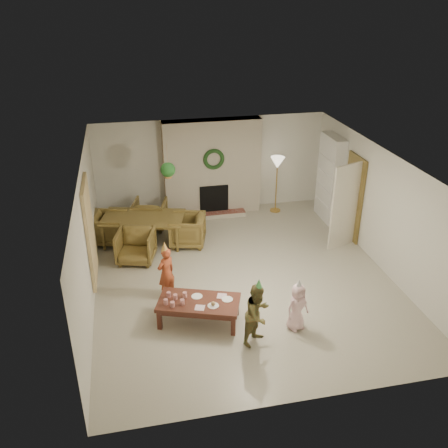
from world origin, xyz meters
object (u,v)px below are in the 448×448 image
object	(u,v)px
dining_chair_far	(150,214)
child_pink	(297,307)
child_red	(166,273)
child_plaid	(258,314)
dining_chair_right	(187,230)
coffee_table_top	(199,302)
dining_table	(144,230)
dining_chair_near	(136,246)
dining_chair_left	(109,228)

from	to	relation	value
dining_chair_far	child_pink	size ratio (longest dim) A/B	0.89
child_red	child_plaid	distance (m)	2.14
dining_chair_right	coffee_table_top	world-z (taller)	dining_chair_right
child_plaid	dining_table	bearing A→B (deg)	74.40
dining_chair_right	dining_chair_far	bearing A→B (deg)	-128.66
child_plaid	dining_chair_near	bearing A→B (deg)	82.30
dining_chair_near	child_plaid	bearing A→B (deg)	-44.43
dining_chair_far	dining_chair_left	world-z (taller)	same
dining_chair_far	coffee_table_top	bearing A→B (deg)	112.98
dining_table	dining_chair_left	distance (m)	0.83
dining_chair_right	dining_table	bearing A→B (deg)	-90.00
dining_chair_near	dining_table	bearing A→B (deg)	90.00
dining_table	dining_chair_right	xyz separation A→B (m)	(1.00, -0.26, 0.03)
dining_chair_left	child_plaid	world-z (taller)	child_plaid
child_red	child_plaid	world-z (taller)	child_plaid
dining_table	child_red	size ratio (longest dim) A/B	1.77
dining_table	dining_chair_near	xyz separation A→B (m)	(-0.21, -0.80, 0.03)
dining_chair_left	child_plaid	bearing A→B (deg)	-134.57
dining_chair_far	child_plaid	bearing A→B (deg)	121.84
dining_table	coffee_table_top	xyz separation A→B (m)	(0.79, -3.22, 0.08)
dining_chair_far	dining_chair_right	xyz separation A→B (m)	(0.79, -1.06, 0.00)
coffee_table_top	dining_chair_far	bearing A→B (deg)	117.36
dining_table	child_plaid	world-z (taller)	child_plaid
dining_chair_left	child_red	distance (m)	2.75
dining_chair_left	dining_chair_right	size ratio (longest dim) A/B	1.00
child_pink	child_red	bearing A→B (deg)	125.85
dining_table	dining_chair_near	size ratio (longest dim) A/B	2.34
dining_table	dining_chair_far	world-z (taller)	dining_chair_far
dining_table	child_pink	world-z (taller)	child_pink
dining_chair_left	dining_table	bearing A→B (deg)	-90.00
dining_chair_right	coffee_table_top	distance (m)	2.97
dining_chair_left	child_plaid	size ratio (longest dim) A/B	0.72
dining_chair_near	child_plaid	distance (m)	3.68
child_plaid	child_pink	size ratio (longest dim) A/B	1.24
dining_chair_far	dining_chair_left	distance (m)	1.17
dining_chair_left	child_red	size ratio (longest dim) A/B	0.76
coffee_table_top	dining_table	bearing A→B (deg)	122.94
dining_chair_near	dining_chair_right	bearing A→B (deg)	38.66
dining_chair_near	child_red	bearing A→B (deg)	-56.15
dining_chair_far	coffee_table_top	size ratio (longest dim) A/B	0.56
dining_chair_near	child_red	distance (m)	1.60
dining_chair_right	child_red	size ratio (longest dim) A/B	0.76
dining_chair_far	child_red	xyz separation A→B (m)	(0.10, -3.10, 0.17)
dining_chair_far	coffee_table_top	xyz separation A→B (m)	(0.58, -4.02, 0.05)
dining_chair_right	child_red	xyz separation A→B (m)	(-0.69, -2.04, 0.17)
coffee_table_top	child_red	distance (m)	1.05
dining_chair_left	coffee_table_top	bearing A→B (deg)	-140.39
child_plaid	dining_chair_left	bearing A→B (deg)	82.17
child_plaid	coffee_table_top	bearing A→B (deg)	101.73
dining_chair_right	child_pink	xyz separation A→B (m)	(1.44, -3.49, 0.08)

